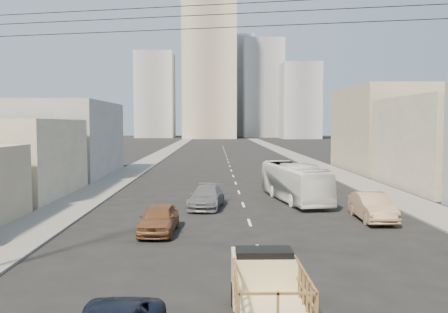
{
  "coord_description": "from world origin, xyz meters",
  "views": [
    {
      "loc": [
        -1.98,
        -12.79,
        5.68
      ],
      "look_at": [
        -1.38,
        18.37,
        3.5
      ],
      "focal_mm": 38.0,
      "sensor_mm": 36.0,
      "label": 1
    }
  ],
  "objects_px": {
    "city_bus": "(294,182)",
    "sedan_brown": "(159,219)",
    "sedan_grey": "(206,197)",
    "sedan_tan": "(372,207)",
    "flatbed_pickup": "(267,285)"
  },
  "relations": [
    {
      "from": "flatbed_pickup",
      "to": "sedan_grey",
      "type": "distance_m",
      "value": 18.61
    },
    {
      "from": "city_bus",
      "to": "sedan_grey",
      "type": "distance_m",
      "value": 7.0
    },
    {
      "from": "city_bus",
      "to": "sedan_brown",
      "type": "xyz_separation_m",
      "value": [
        -8.73,
        -10.11,
        -0.64
      ]
    },
    {
      "from": "flatbed_pickup",
      "to": "sedan_brown",
      "type": "bearing_deg",
      "value": 111.44
    },
    {
      "from": "flatbed_pickup",
      "to": "sedan_grey",
      "type": "height_order",
      "value": "flatbed_pickup"
    },
    {
      "from": "city_bus",
      "to": "sedan_grey",
      "type": "relative_size",
      "value": 1.98
    },
    {
      "from": "sedan_tan",
      "to": "sedan_grey",
      "type": "bearing_deg",
      "value": 157.13
    },
    {
      "from": "city_bus",
      "to": "sedan_brown",
      "type": "relative_size",
      "value": 2.28
    },
    {
      "from": "sedan_tan",
      "to": "flatbed_pickup",
      "type": "bearing_deg",
      "value": -117.6
    },
    {
      "from": "sedan_tan",
      "to": "sedan_grey",
      "type": "xyz_separation_m",
      "value": [
        -9.79,
        4.36,
        -0.06
      ]
    },
    {
      "from": "city_bus",
      "to": "sedan_tan",
      "type": "distance_m",
      "value": 7.93
    },
    {
      "from": "sedan_grey",
      "to": "sedan_tan",
      "type": "bearing_deg",
      "value": -16.36
    },
    {
      "from": "flatbed_pickup",
      "to": "city_bus",
      "type": "height_order",
      "value": "city_bus"
    },
    {
      "from": "city_bus",
      "to": "sedan_tan",
      "type": "height_order",
      "value": "city_bus"
    },
    {
      "from": "city_bus",
      "to": "sedan_brown",
      "type": "distance_m",
      "value": 13.37
    }
  ]
}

